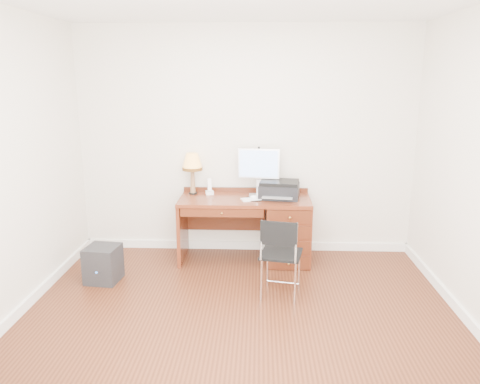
{
  "coord_description": "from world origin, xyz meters",
  "views": [
    {
      "loc": [
        0.16,
        -3.79,
        2.1
      ],
      "look_at": [
        -0.05,
        1.2,
        0.87
      ],
      "focal_mm": 35.0,
      "sensor_mm": 36.0,
      "label": 1
    }
  ],
  "objects_px": {
    "chair": "(282,250)",
    "equipment_box": "(103,264)",
    "phone": "(210,190)",
    "printer": "(279,189)",
    "desk": "(272,226)",
    "monitor": "(258,166)",
    "leg_lamp": "(192,164)"
  },
  "relations": [
    {
      "from": "phone",
      "to": "chair",
      "type": "bearing_deg",
      "value": -67.46
    },
    {
      "from": "phone",
      "to": "chair",
      "type": "distance_m",
      "value": 1.43
    },
    {
      "from": "desk",
      "to": "equipment_box",
      "type": "distance_m",
      "value": 1.93
    },
    {
      "from": "printer",
      "to": "leg_lamp",
      "type": "height_order",
      "value": "leg_lamp"
    },
    {
      "from": "monitor",
      "to": "phone",
      "type": "relative_size",
      "value": 2.92
    },
    {
      "from": "equipment_box",
      "to": "phone",
      "type": "bearing_deg",
      "value": 44.74
    },
    {
      "from": "equipment_box",
      "to": "printer",
      "type": "bearing_deg",
      "value": 27.15
    },
    {
      "from": "monitor",
      "to": "leg_lamp",
      "type": "height_order",
      "value": "monitor"
    },
    {
      "from": "monitor",
      "to": "desk",
      "type": "bearing_deg",
      "value": -30.58
    },
    {
      "from": "leg_lamp",
      "to": "chair",
      "type": "relative_size",
      "value": 0.6
    },
    {
      "from": "equipment_box",
      "to": "monitor",
      "type": "bearing_deg",
      "value": 32.64
    },
    {
      "from": "equipment_box",
      "to": "chair",
      "type": "bearing_deg",
      "value": -2.94
    },
    {
      "from": "phone",
      "to": "equipment_box",
      "type": "height_order",
      "value": "phone"
    },
    {
      "from": "printer",
      "to": "phone",
      "type": "height_order",
      "value": "printer"
    },
    {
      "from": "leg_lamp",
      "to": "chair",
      "type": "xyz_separation_m",
      "value": [
        1.0,
        -1.14,
        -0.61
      ]
    },
    {
      "from": "monitor",
      "to": "leg_lamp",
      "type": "bearing_deg",
      "value": -177.19
    },
    {
      "from": "monitor",
      "to": "chair",
      "type": "height_order",
      "value": "monitor"
    },
    {
      "from": "monitor",
      "to": "phone",
      "type": "height_order",
      "value": "monitor"
    },
    {
      "from": "phone",
      "to": "equipment_box",
      "type": "bearing_deg",
      "value": -154.69
    },
    {
      "from": "desk",
      "to": "printer",
      "type": "relative_size",
      "value": 3.05
    },
    {
      "from": "chair",
      "to": "phone",
      "type": "bearing_deg",
      "value": 136.59
    },
    {
      "from": "chair",
      "to": "printer",
      "type": "bearing_deg",
      "value": 100.49
    },
    {
      "from": "desk",
      "to": "chair",
      "type": "height_order",
      "value": "chair"
    },
    {
      "from": "printer",
      "to": "chair",
      "type": "xyz_separation_m",
      "value": [
        -0.01,
        -1.01,
        -0.36
      ]
    },
    {
      "from": "desk",
      "to": "phone",
      "type": "relative_size",
      "value": 7.91
    },
    {
      "from": "chair",
      "to": "equipment_box",
      "type": "xyz_separation_m",
      "value": [
        -1.85,
        0.31,
        -0.3
      ]
    },
    {
      "from": "phone",
      "to": "leg_lamp",
      "type": "bearing_deg",
      "value": 164.45
    },
    {
      "from": "printer",
      "to": "leg_lamp",
      "type": "xyz_separation_m",
      "value": [
        -1.02,
        0.13,
        0.26
      ]
    },
    {
      "from": "desk",
      "to": "printer",
      "type": "distance_m",
      "value": 0.44
    },
    {
      "from": "printer",
      "to": "phone",
      "type": "bearing_deg",
      "value": 179.75
    },
    {
      "from": "monitor",
      "to": "printer",
      "type": "bearing_deg",
      "value": -15.41
    },
    {
      "from": "equipment_box",
      "to": "desk",
      "type": "bearing_deg",
      "value": 27.07
    }
  ]
}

